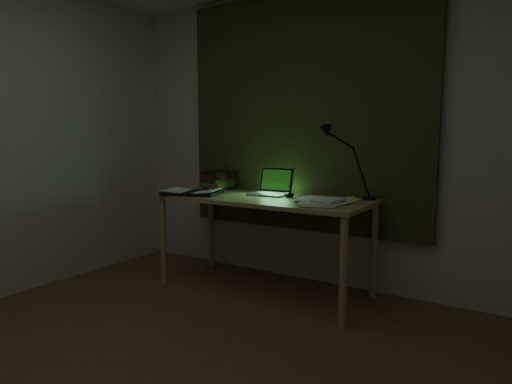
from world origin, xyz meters
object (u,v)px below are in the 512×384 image
Objects in this scene: desk_lamp at (370,165)px; desk at (264,244)px; open_textbook at (193,192)px; laptop at (269,182)px; book_stack at (219,180)px; loose_papers at (323,201)px.

desk is at bearing -168.05° from desk_lamp.
laptop is at bearing 9.11° from open_textbook.
book_stack is 0.50× the size of desk_lamp.
book_stack is at bearing 160.69° from desk.
desk is 4.81× the size of laptop.
loose_papers is (1.12, -0.23, -0.08)m from book_stack.
loose_papers is at bearing -14.86° from laptop.
laptop is 0.60m from book_stack.
desk_lamp is (0.25, 0.31, 0.25)m from loose_papers.
desk is at bearing -19.31° from book_stack.
desk_lamp reaches higher than book_stack.
desk_lamp is at bearing 3.31° from book_stack.
laptop reaches higher than open_textbook.
book_stack is (-0.61, 0.22, 0.47)m from desk.
desk is at bearing -78.21° from laptop.
laptop is 0.87× the size of loose_papers.
loose_papers is 0.76× the size of desk_lamp.
open_textbook is (-0.57, -0.29, -0.09)m from laptop.
open_textbook reaches higher than loose_papers.
desk_lamp reaches higher than laptop.
loose_papers is (0.51, -0.01, 0.39)m from desk.
desk is 1.04m from desk_lamp.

